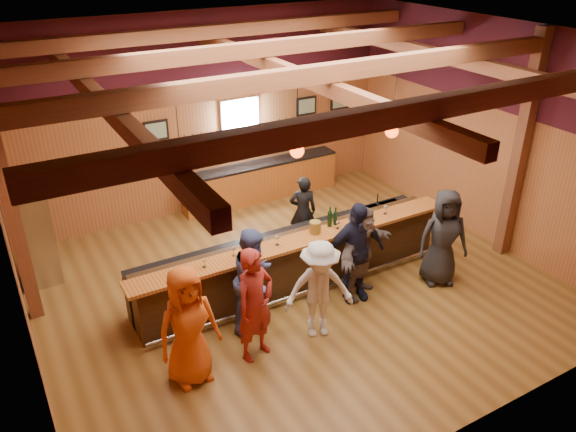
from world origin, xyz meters
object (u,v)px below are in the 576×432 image
at_px(customer_orange, 188,326).
at_px(customer_brown, 360,252).
at_px(customer_redvest, 255,305).
at_px(bottle_a, 330,219).
at_px(stainless_fridge, 33,239).
at_px(bartender, 303,211).
at_px(customer_dark, 443,238).
at_px(customer_denim, 255,280).
at_px(customer_white, 319,290).
at_px(ice_bucket, 315,227).
at_px(back_bar_cabinet, 261,181).
at_px(customer_navy, 355,252).
at_px(bar_counter, 293,259).

bearing_deg(customer_orange, customer_brown, 4.28).
bearing_deg(customer_redvest, bottle_a, 13.80).
xyz_separation_m(stainless_fridge, bartender, (5.03, -1.29, -0.13)).
xyz_separation_m(stainless_fridge, customer_dark, (6.54, -3.77, 0.04)).
xyz_separation_m(customer_orange, customer_denim, (1.38, 0.64, -0.03)).
xyz_separation_m(customer_white, ice_bucket, (0.70, 1.25, 0.36)).
height_order(back_bar_cabinet, customer_navy, customer_navy).
height_order(back_bar_cabinet, customer_redvest, customer_redvest).
xyz_separation_m(stainless_fridge, customer_denim, (2.93, -3.26, 0.02)).
relative_size(stainless_fridge, customer_dark, 0.96).
bearing_deg(bartender, customer_orange, 59.90).
bearing_deg(customer_denim, customer_navy, -36.41).
height_order(back_bar_cabinet, bottle_a, bottle_a).
distance_m(stainless_fridge, customer_orange, 4.19).
distance_m(customer_white, bartender, 2.97).
distance_m(customer_navy, ice_bucket, 0.84).
relative_size(back_bar_cabinet, customer_brown, 2.26).
xyz_separation_m(bar_counter, customer_redvest, (-1.50, -1.45, 0.42)).
height_order(bar_counter, customer_redvest, customer_redvest).
height_order(customer_redvest, bottle_a, customer_redvest).
distance_m(customer_dark, bartender, 2.90).
height_order(bar_counter, back_bar_cabinet, bar_counter).
distance_m(bar_counter, customer_orange, 2.98).
distance_m(customer_orange, customer_dark, 4.99).
bearing_deg(stainless_fridge, customer_navy, -35.20).
xyz_separation_m(back_bar_cabinet, customer_dark, (1.24, -4.89, 0.46)).
height_order(customer_brown, bottle_a, customer_brown).
relative_size(customer_redvest, bottle_a, 4.86).
bearing_deg(back_bar_cabinet, bottle_a, -97.70).
distance_m(customer_redvest, customer_dark, 3.93).
relative_size(stainless_fridge, customer_white, 1.04).
xyz_separation_m(customer_denim, customer_white, (0.80, -0.70, -0.05)).
relative_size(back_bar_cabinet, customer_dark, 2.13).
distance_m(customer_denim, bottle_a, 2.00).
height_order(customer_dark, ice_bucket, customer_dark).
xyz_separation_m(stainless_fridge, customer_navy, (4.82, -3.40, 0.05)).
relative_size(customer_denim, bottle_a, 4.73).
relative_size(customer_denim, customer_navy, 0.97).
xyz_separation_m(customer_white, customer_dark, (2.81, 0.19, 0.07)).
bearing_deg(ice_bucket, customer_redvest, -146.58).
xyz_separation_m(back_bar_cabinet, customer_denim, (-2.37, -4.38, 0.44)).
distance_m(customer_dark, ice_bucket, 2.38).
bearing_deg(ice_bucket, customer_brown, -49.47).
bearing_deg(back_bar_cabinet, bartender, -96.34).
xyz_separation_m(customer_brown, bottle_a, (-0.18, 0.72, 0.38)).
distance_m(customer_brown, bottle_a, 0.83).
distance_m(customer_denim, customer_dark, 3.65).
relative_size(bar_counter, stainless_fridge, 3.50).
xyz_separation_m(back_bar_cabinet, customer_navy, (-0.48, -4.52, 0.47)).
height_order(customer_navy, bartender, customer_navy).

